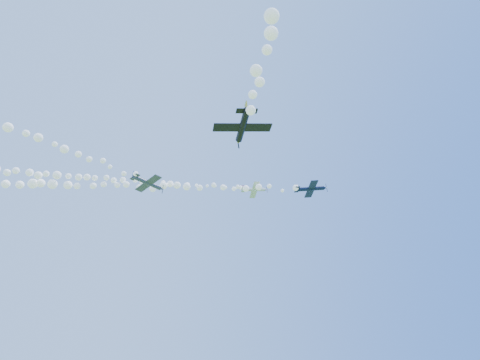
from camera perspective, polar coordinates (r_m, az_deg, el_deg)
name	(u,v)px	position (r m, az deg, el deg)	size (l,w,h in m)	color
plane_white	(254,190)	(97.13, 2.06, -1.37)	(6.59, 6.97, 1.78)	silver
smoke_trail_white	(105,179)	(97.51, -18.62, 0.20)	(64.35, 17.32, 2.82)	white
plane_navy	(311,189)	(95.11, 10.04, -1.23)	(7.86, 8.34, 2.23)	#0B1433
smoke_trail_navy	(116,186)	(96.40, -17.24, -0.76)	(80.60, 31.31, 3.08)	white
plane_grey	(148,183)	(77.33, -12.94, -0.42)	(6.81, 7.22, 2.15)	#3A3E55
plane_black	(242,127)	(57.20, 0.35, 7.61)	(8.48, 8.05, 2.20)	black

